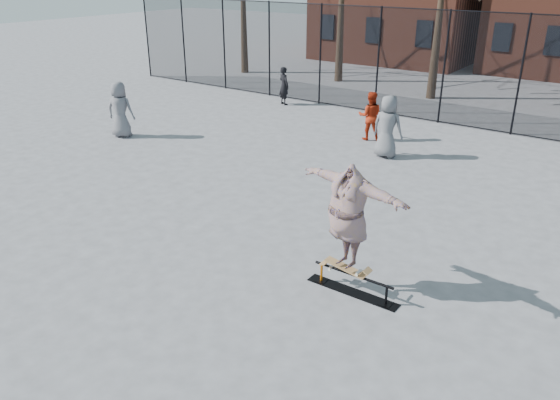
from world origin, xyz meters
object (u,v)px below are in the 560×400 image
Objects in this scene: skate_rail at (353,285)px; skateboard at (345,268)px; bystander_red at (370,116)px; bystander_extra at (388,127)px; skater at (348,218)px; bystander_black at (284,86)px; bystander_grey at (120,110)px.

skateboard is (-0.16, 0.00, 0.29)m from skate_rail.
bystander_extra reaches higher than bystander_red.
skateboard is at bearing 13.81° from skater.
bystander_black is 0.97× the size of bystander_red.
bystander_extra is (6.44, -3.71, 0.17)m from bystander_black.
bystander_extra is at bearing 111.45° from skate_rail.
bystander_extra is (-2.83, 7.21, 0.79)m from skate_rail.
skateboard is at bearing 109.11° from bystander_extra.
bystander_grey is 1.16× the size of bystander_red.
skater reaches higher than bystander_grey.
skateboard is 0.46× the size of bystander_grey.
bystander_red reaches higher than skate_rail.
skateboard is 0.45× the size of bystander_extra.
bystander_grey is (-10.87, 3.92, -0.50)m from skater.
bystander_grey is at bearing 99.16° from bystander_black.
bystander_red is at bearing -47.82° from bystander_extra.
skate_rail is 1.29m from skater.
skate_rail is 0.95× the size of bystander_grey.
skate_rail is at bearing 88.76° from bystander_red.
bystander_extra is (1.25, -1.32, 0.14)m from bystander_red.
skater is 14.24m from bystander_black.
skate_rail is at bearing 110.24° from bystander_extra.
skater reaches higher than bystander_extra.
bystander_black is at bearing -31.15° from bystander_extra.
skater is 11.56m from bystander_grey.
bystander_red is at bearing 114.68° from skateboard.
skater is 7.70m from bystander_extra.
skate_rail is at bearing 153.60° from bystander_black.
bystander_grey reaches higher than bystander_black.
skateboard is 0.37× the size of skater.
skater is 1.22× the size of bystander_extra.
bystander_extra reaches higher than skate_rail.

